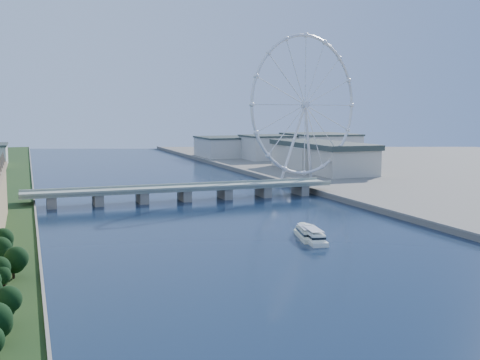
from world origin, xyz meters
name	(u,v)px	position (x,y,z in m)	size (l,w,h in m)	color
westminster_bridge	(184,191)	(0.00, 300.00, 6.63)	(220.00, 22.00, 9.50)	gray
london_eye	(305,105)	(119.98, 355.08, 67.52)	(113.60, 39.12, 124.30)	silver
county_hall	(321,174)	(175.00, 430.00, 0.00)	(54.00, 144.00, 35.00)	beige
city_skyline	(161,152)	(39.22, 560.08, 16.96)	(505.00, 280.00, 32.00)	beige
tour_boat_near	(306,238)	(25.47, 155.69, 0.00)	(7.49, 29.35, 6.48)	#E8EBCB
tour_boat_far	(313,241)	(25.49, 148.27, 0.00)	(8.02, 31.32, 6.93)	white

